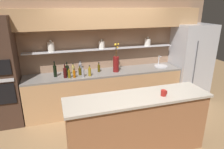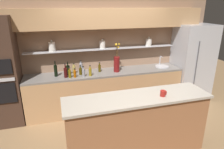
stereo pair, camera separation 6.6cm
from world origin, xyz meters
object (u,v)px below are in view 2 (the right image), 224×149
(bottle_oil_3, at_px, (70,74))
(flower_vase, at_px, (117,63))
(bottle_wine_6, at_px, (56,70))
(sink_fixture, at_px, (162,66))
(bottle_spirit_7, at_px, (74,69))
(oven_tower, at_px, (0,73))
(bottle_wine_4, at_px, (68,70))
(bottle_spirit_5, at_px, (83,72))
(bottle_oil_1, at_px, (100,68))
(coffee_mug, at_px, (163,93))
(refrigerator, at_px, (192,63))
(bottle_wine_2, at_px, (66,72))
(bottle_sauce_8, at_px, (75,74))
(bottle_oil_0, at_px, (81,71))
(bottle_spirit_10, at_px, (81,67))

(bottle_oil_3, bearing_deg, flower_vase, 6.25)
(flower_vase, xyz_separation_m, bottle_wine_6, (-1.34, 0.05, -0.07))
(sink_fixture, distance_m, bottle_spirit_7, 2.14)
(flower_vase, bearing_deg, bottle_oil_3, -173.75)
(oven_tower, bearing_deg, bottle_oil_3, -7.04)
(oven_tower, bearing_deg, bottle_wine_4, 2.15)
(bottle_spirit_5, bearing_deg, bottle_oil_1, 29.60)
(flower_vase, relative_size, coffee_mug, 6.22)
(refrigerator, xyz_separation_m, oven_tower, (-4.41, 0.04, 0.13))
(sink_fixture, relative_size, bottle_oil_1, 1.47)
(bottle_wine_4, bearing_deg, bottle_wine_2, -109.39)
(bottle_oil_1, relative_size, bottle_sauce_8, 1.15)
(bottle_wine_6, bearing_deg, bottle_sauce_8, -25.08)
(refrigerator, distance_m, bottle_wine_4, 3.10)
(bottle_wine_4, bearing_deg, refrigerator, -1.59)
(bottle_spirit_5, bearing_deg, refrigerator, 2.91)
(refrigerator, xyz_separation_m, bottle_oil_0, (-2.84, 0.00, 0.04))
(bottle_wine_2, relative_size, coffee_mug, 2.84)
(coffee_mug, bearing_deg, bottle_spirit_7, 123.66)
(bottle_oil_1, relative_size, coffee_mug, 2.12)
(bottle_wine_2, distance_m, bottle_wine_4, 0.18)
(bottle_spirit_5, xyz_separation_m, bottle_spirit_10, (-0.01, 0.30, 0.02))
(sink_fixture, bearing_deg, bottle_oil_1, 178.68)
(refrigerator, xyz_separation_m, sink_fixture, (-0.83, 0.05, -0.02))
(refrigerator, distance_m, oven_tower, 4.41)
(bottle_wine_2, distance_m, bottle_spirit_5, 0.37)
(bottle_oil_1, bearing_deg, bottle_sauce_8, -159.35)
(oven_tower, bearing_deg, flower_vase, -1.15)
(bottle_wine_2, bearing_deg, bottle_spirit_5, -8.91)
(bottle_oil_1, xyz_separation_m, bottle_sauce_8, (-0.58, -0.22, -0.01))
(bottle_spirit_7, bearing_deg, bottle_sauce_8, -92.24)
(flower_vase, relative_size, bottle_oil_0, 3.09)
(refrigerator, bearing_deg, bottle_oil_0, 179.98)
(flower_vase, xyz_separation_m, bottle_spirit_10, (-0.79, 0.17, -0.08))
(flower_vase, relative_size, bottle_wine_2, 2.19)
(bottle_wine_2, bearing_deg, sink_fixture, 3.28)
(sink_fixture, xyz_separation_m, bottle_spirit_7, (-2.14, 0.09, 0.07))
(sink_fixture, bearing_deg, bottle_oil_0, -178.65)
(sink_fixture, bearing_deg, oven_tower, -179.82)
(flower_vase, xyz_separation_m, sink_fixture, (1.19, 0.06, -0.18))
(bottle_spirit_7, relative_size, bottle_sauce_8, 1.20)
(refrigerator, height_order, bottle_oil_0, refrigerator)
(bottle_oil_0, relative_size, bottle_wine_2, 0.71)
(bottle_oil_1, bearing_deg, bottle_spirit_5, -150.40)
(bottle_oil_1, xyz_separation_m, bottle_oil_3, (-0.68, -0.21, 0.00))
(bottle_wine_4, bearing_deg, bottle_oil_3, -84.97)
(bottle_wine_6, bearing_deg, bottle_oil_0, -4.73)
(bottle_spirit_5, distance_m, bottle_spirit_7, 0.33)
(refrigerator, height_order, bottle_wine_2, refrigerator)
(bottle_wine_4, xyz_separation_m, coffee_mug, (1.33, -1.73, 0.04))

